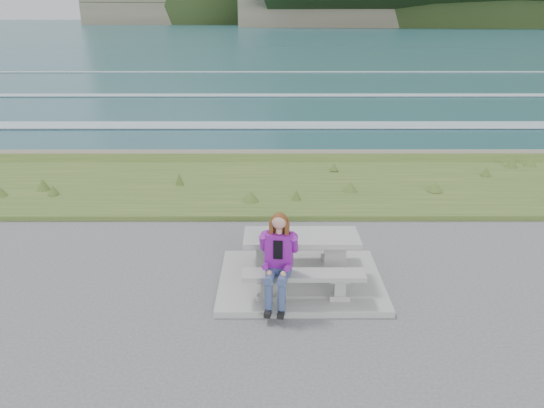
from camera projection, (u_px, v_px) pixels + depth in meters
name	position (u px, v px, depth m)	size (l,w,h in m)	color
concrete_slab	(301.00, 281.00, 8.55)	(2.60, 2.10, 0.10)	#989893
picnic_table	(301.00, 245.00, 8.33)	(1.80, 0.75, 0.75)	#989893
bench_landward	(303.00, 279.00, 7.75)	(1.80, 0.35, 0.45)	#989893
bench_seaward	(299.00, 241.00, 9.07)	(1.80, 0.35, 0.45)	#989893
grass_verge	(290.00, 188.00, 13.27)	(160.00, 4.50, 0.22)	#33531F
shore_drop	(287.00, 159.00, 16.01)	(160.00, 0.80, 2.20)	brown
ocean	(279.00, 115.00, 32.79)	(1600.00, 1600.00, 0.09)	#1F4F5A
headland_range	(536.00, 7.00, 380.69)	(729.83, 363.95, 213.87)	brown
seated_woman	(278.00, 273.00, 7.58)	(0.47, 0.72, 1.38)	navy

